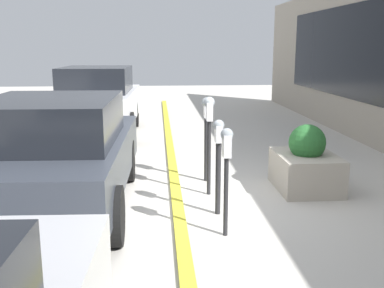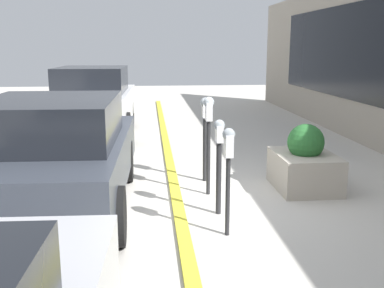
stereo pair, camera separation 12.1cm
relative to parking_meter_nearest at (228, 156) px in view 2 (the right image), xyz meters
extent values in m
plane|color=beige|center=(1.14, 0.44, -0.97)|extent=(40.00, 40.00, 0.00)
cube|color=gold|center=(1.14, 0.52, -0.95)|extent=(24.50, 0.16, 0.04)
cube|color=black|center=(6.66, -3.95, 1.12)|extent=(7.35, 0.02, 2.28)
cylinder|color=#232326|center=(0.00, 0.00, -0.48)|extent=(0.05, 0.05, 0.97)
cube|color=silver|center=(0.00, 0.00, 0.13)|extent=(0.17, 0.09, 0.26)
sphere|color=gray|center=(0.00, 0.00, 0.26)|extent=(0.15, 0.15, 0.15)
cylinder|color=#232326|center=(0.71, 0.00, -0.47)|extent=(0.07, 0.07, 0.99)
cube|color=silver|center=(0.71, 0.00, 0.13)|extent=(0.17, 0.09, 0.22)
sphere|color=gray|center=(0.71, 0.00, 0.24)|extent=(0.15, 0.15, 0.15)
cylinder|color=#232326|center=(1.53, 0.03, -0.40)|extent=(0.06, 0.06, 1.14)
cube|color=silver|center=(1.53, 0.03, 0.31)|extent=(0.19, 0.09, 0.27)
sphere|color=gray|center=(1.53, 0.03, 0.44)|extent=(0.16, 0.16, 0.16)
cylinder|color=#232326|center=(2.24, -0.01, -0.43)|extent=(0.08, 0.08, 1.07)
cube|color=silver|center=(2.24, -0.01, 0.23)|extent=(0.20, 0.09, 0.25)
sphere|color=gray|center=(2.24, -0.01, 0.35)|extent=(0.17, 0.17, 0.17)
cube|color=#B2A899|center=(1.67, -1.52, -0.68)|extent=(1.16, 0.90, 0.57)
sphere|color=#28662D|center=(1.67, -1.52, -0.22)|extent=(0.57, 0.57, 0.57)
cube|color=#383D47|center=(1.08, 2.18, -0.30)|extent=(4.09, 2.00, 0.65)
cube|color=black|center=(0.92, 2.18, 0.31)|extent=(2.14, 1.73, 0.56)
cylinder|color=black|center=(2.33, 1.30, -0.62)|extent=(0.69, 0.23, 0.69)
cylinder|color=black|center=(2.33, 3.05, -0.62)|extent=(0.69, 0.23, 0.69)
cylinder|color=black|center=(-0.17, 1.30, -0.62)|extent=(0.69, 0.23, 0.69)
cube|color=silver|center=(6.43, 2.28, -0.22)|extent=(3.90, 1.94, 0.75)
cube|color=black|center=(6.27, 2.28, 0.46)|extent=(2.05, 1.66, 0.60)
cylinder|color=black|center=(7.62, 1.44, -0.59)|extent=(0.75, 0.22, 0.75)
cylinder|color=black|center=(7.62, 3.11, -0.59)|extent=(0.75, 0.22, 0.75)
cylinder|color=black|center=(5.23, 1.44, -0.59)|extent=(0.75, 0.22, 0.75)
cylinder|color=black|center=(5.23, 3.11, -0.59)|extent=(0.75, 0.22, 0.75)
camera|label=1|loc=(-4.97, 0.78, 1.24)|focal=42.00mm
camera|label=2|loc=(-4.96, 0.90, 1.24)|focal=42.00mm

